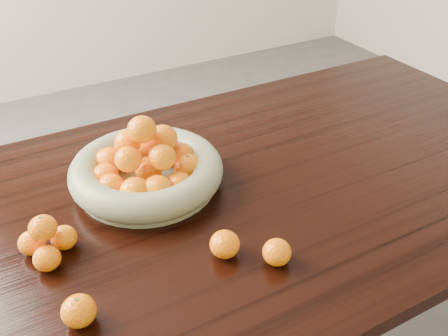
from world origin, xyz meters
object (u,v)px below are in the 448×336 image
dining_table (233,214)px  orange_pyramid (46,241)px  fruit_bowl (147,169)px  loose_orange_0 (79,311)px

dining_table → orange_pyramid: bearing=-176.5°
fruit_bowl → loose_orange_0: bearing=-127.9°
fruit_bowl → orange_pyramid: 0.31m
loose_orange_0 → orange_pyramid: bearing=92.8°
dining_table → orange_pyramid: size_ratio=16.71×
dining_table → loose_orange_0: bearing=-152.9°
fruit_bowl → dining_table: bearing=-30.9°
orange_pyramid → loose_orange_0: orange_pyramid is taller
fruit_bowl → orange_pyramid: bearing=-153.3°
dining_table → fruit_bowl: size_ratio=5.22×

